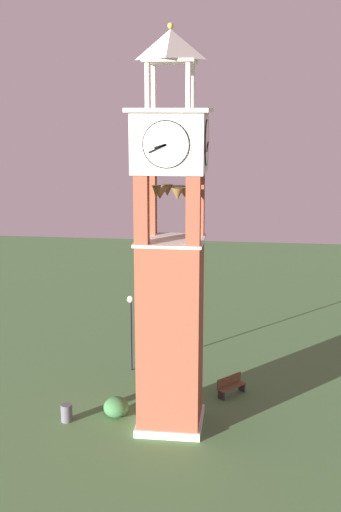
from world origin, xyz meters
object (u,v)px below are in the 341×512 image
object	(u,v)px
clock_tower	(171,271)
lamp_post	(131,320)
park_bench	(231,386)
trash_bin	(67,413)

from	to	relation	value
clock_tower	lamp_post	distance (m)	7.65
lamp_post	clock_tower	bearing A→B (deg)	116.30
clock_tower	park_bench	bearing A→B (deg)	-127.47
trash_bin	park_bench	bearing A→B (deg)	-153.45
lamp_post	trash_bin	bearing A→B (deg)	72.94
park_bench	clock_tower	bearing A→B (deg)	52.53
clock_tower	trash_bin	world-z (taller)	clock_tower
park_bench	trash_bin	xyz separation A→B (m)	(7.23, 3.61, -0.08)
trash_bin	clock_tower	bearing A→B (deg)	-176.67
clock_tower	trash_bin	bearing A→B (deg)	3.33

